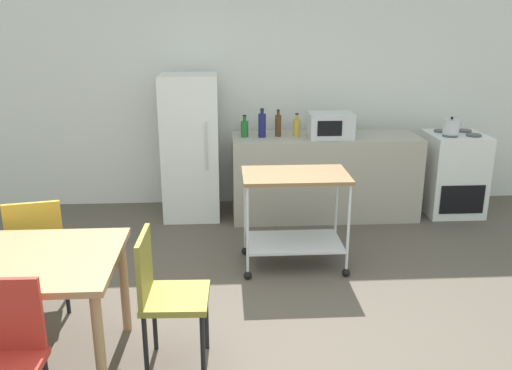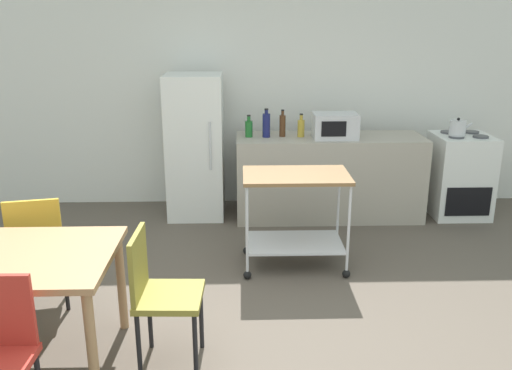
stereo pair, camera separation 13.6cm
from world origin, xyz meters
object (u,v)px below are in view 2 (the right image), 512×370
at_px(kitchen_cart, 295,205).
at_px(microwave, 335,126).
at_px(bottle_hot_sauce, 282,125).
at_px(stove_oven, 459,175).
at_px(chair_olive, 159,290).
at_px(bottle_soda, 249,128).
at_px(kettle, 458,128).
at_px(chair_mustard, 39,243).
at_px(bottle_soy_sauce, 266,125).
at_px(refrigerator, 195,147).
at_px(bottle_olive_oil, 301,128).

bearing_deg(kitchen_cart, microwave, 66.22).
bearing_deg(bottle_hot_sauce, stove_oven, -0.04).
xyz_separation_m(kitchen_cart, bottle_hot_sauce, (-0.02, 1.27, 0.45)).
bearing_deg(chair_olive, bottle_soda, -10.74).
xyz_separation_m(microwave, kettle, (1.30, -0.01, -0.03)).
distance_m(chair_mustard, bottle_soy_sauce, 2.64).
xyz_separation_m(kitchen_cart, bottle_soy_sauce, (-0.20, 1.24, 0.46)).
bearing_deg(bottle_soda, bottle_soy_sauce, -5.05).
bearing_deg(chair_olive, bottle_hot_sauce, -17.76).
distance_m(kitchen_cart, bottle_soda, 1.38).
height_order(kitchen_cart, bottle_soda, bottle_soda).
height_order(chair_mustard, bottle_soda, bottle_soda).
bearing_deg(kitchen_cart, refrigerator, 125.40).
bearing_deg(chair_mustard, bottle_soda, -141.05).
xyz_separation_m(chair_olive, bottle_soy_sauce, (0.78, 2.63, 0.51)).
distance_m(bottle_soy_sauce, microwave, 0.72).
bearing_deg(microwave, chair_olive, -120.21).
distance_m(bottle_olive_oil, microwave, 0.36).
xyz_separation_m(stove_oven, refrigerator, (-2.90, 0.08, 0.32)).
distance_m(chair_olive, bottle_hot_sauce, 2.87).
relative_size(stove_oven, bottle_olive_oil, 3.74).
bearing_deg(stove_oven, bottle_hot_sauce, 179.96).
relative_size(stove_oven, bottle_soy_sauce, 3.03).
relative_size(microwave, kettle, 1.92).
bearing_deg(refrigerator, chair_mustard, -116.82).
height_order(stove_oven, bottle_soda, bottle_soda).
relative_size(chair_olive, chair_mustard, 1.00).
bearing_deg(bottle_olive_oil, chair_mustard, -138.44).
distance_m(bottle_olive_oil, kettle, 1.65).
relative_size(bottle_soda, microwave, 0.51).
bearing_deg(microwave, kitchen_cart, -113.78).
bearing_deg(refrigerator, bottle_hot_sauce, -4.87).
bearing_deg(bottle_soy_sauce, stove_oven, 0.74).
relative_size(bottle_soda, bottle_hot_sauce, 0.82).
relative_size(chair_mustard, kitchen_cart, 0.98).
bearing_deg(chair_olive, refrigerator, 1.60).
xyz_separation_m(bottle_soda, bottle_soy_sauce, (0.18, -0.02, 0.04)).
distance_m(refrigerator, bottle_hot_sauce, 0.97).
bearing_deg(chair_olive, bottle_soy_sauce, -14.56).
height_order(chair_olive, kettle, kettle).
distance_m(chair_mustard, kettle, 4.23).
height_order(chair_mustard, stove_oven, stove_oven).
xyz_separation_m(kitchen_cart, bottle_soda, (-0.38, 1.26, 0.42)).
height_order(bottle_olive_oil, microwave, microwave).
bearing_deg(bottle_hot_sauce, kitchen_cart, -88.98).
height_order(kitchen_cart, bottle_soy_sauce, bottle_soy_sauce).
relative_size(kitchen_cart, bottle_hot_sauce, 3.18).
relative_size(refrigerator, bottle_hot_sauce, 5.42).
bearing_deg(bottle_soy_sauce, kettle, -2.02).
bearing_deg(chair_mustard, kettle, -165.59).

